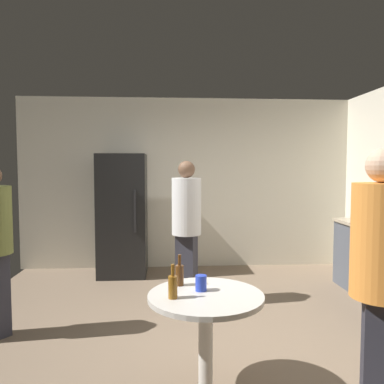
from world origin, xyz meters
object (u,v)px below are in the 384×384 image
(beer_bottle_brown, at_px, (180,274))
(person_in_white_shirt, at_px, (187,221))
(kettle, at_px, (384,221))
(plastic_cup_blue, at_px, (201,283))
(person_in_orange_shirt, at_px, (381,270))
(foreground_table, at_px, (206,309))
(refrigerator, at_px, (123,215))
(beer_bottle_amber, at_px, (173,286))
(wine_bottle_on_counter, at_px, (371,214))

(beer_bottle_brown, relative_size, person_in_white_shirt, 0.14)
(kettle, xyz_separation_m, plastic_cup_blue, (-2.34, -1.70, -0.18))
(person_in_orange_shirt, bearing_deg, foreground_table, -1.22)
(kettle, distance_m, person_in_white_shirt, 2.36)
(kettle, xyz_separation_m, person_in_orange_shirt, (-1.34, -2.22, 0.03))
(refrigerator, xyz_separation_m, person_in_orange_shirt, (1.90, -3.56, 0.11))
(refrigerator, bearing_deg, beer_bottle_brown, -75.57)
(plastic_cup_blue, bearing_deg, refrigerator, 106.42)
(plastic_cup_blue, distance_m, person_in_white_shirt, 1.75)
(kettle, relative_size, beer_bottle_brown, 1.06)
(kettle, bearing_deg, beer_bottle_amber, -144.10)
(kettle, relative_size, wine_bottle_on_counter, 0.79)
(beer_bottle_amber, distance_m, person_in_orange_shirt, 1.27)
(refrigerator, relative_size, person_in_orange_shirt, 1.05)
(foreground_table, xyz_separation_m, beer_bottle_amber, (-0.23, -0.07, 0.19))
(kettle, xyz_separation_m, beer_bottle_amber, (-2.54, -1.84, -0.15))
(foreground_table, height_order, beer_bottle_brown, beer_bottle_brown)
(foreground_table, xyz_separation_m, person_in_orange_shirt, (0.98, -0.45, 0.38))
(refrigerator, relative_size, person_in_white_shirt, 1.07)
(wine_bottle_on_counter, xyz_separation_m, beer_bottle_amber, (-2.54, -2.14, -0.20))
(wine_bottle_on_counter, bearing_deg, kettle, -89.93)
(beer_bottle_amber, bearing_deg, person_in_orange_shirt, -17.40)
(refrigerator, relative_size, foreground_table, 2.25)
(wine_bottle_on_counter, bearing_deg, beer_bottle_amber, -139.95)
(wine_bottle_on_counter, bearing_deg, beer_bottle_brown, -143.17)
(person_in_orange_shirt, bearing_deg, plastic_cup_blue, -4.03)
(wine_bottle_on_counter, xyz_separation_m, foreground_table, (-2.32, -2.07, -0.39))
(beer_bottle_brown, height_order, person_in_white_shirt, person_in_white_shirt)
(foreground_table, bearing_deg, kettle, 37.41)
(wine_bottle_on_counter, relative_size, person_in_white_shirt, 0.18)
(wine_bottle_on_counter, distance_m, person_in_orange_shirt, 2.85)
(foreground_table, bearing_deg, beer_bottle_brown, 130.37)
(beer_bottle_amber, height_order, person_in_white_shirt, person_in_white_shirt)
(kettle, height_order, beer_bottle_brown, kettle)
(person_in_orange_shirt, bearing_deg, refrigerator, -38.56)
(beer_bottle_brown, relative_size, plastic_cup_blue, 2.09)
(foreground_table, relative_size, beer_bottle_amber, 3.48)
(refrigerator, xyz_separation_m, plastic_cup_blue, (0.90, -3.04, -0.11))
(refrigerator, distance_m, person_in_orange_shirt, 4.03)
(beer_bottle_brown, xyz_separation_m, plastic_cup_blue, (0.15, -0.13, -0.03))
(wine_bottle_on_counter, bearing_deg, person_in_white_shirt, -173.78)
(kettle, distance_m, beer_bottle_amber, 3.14)
(refrigerator, height_order, person_in_orange_shirt, refrigerator)
(beer_bottle_amber, distance_m, plastic_cup_blue, 0.25)
(wine_bottle_on_counter, xyz_separation_m, person_in_orange_shirt, (-1.34, -2.52, -0.01))
(refrigerator, height_order, beer_bottle_brown, refrigerator)
(kettle, relative_size, foreground_table, 0.30)
(beer_bottle_amber, relative_size, person_in_orange_shirt, 0.13)
(foreground_table, relative_size, person_in_white_shirt, 0.48)
(person_in_white_shirt, bearing_deg, beer_bottle_amber, 18.41)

